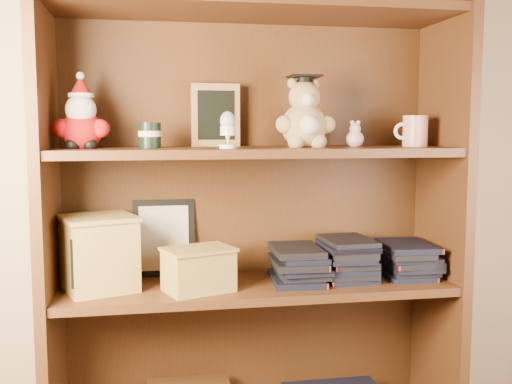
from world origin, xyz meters
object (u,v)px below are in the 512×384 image
at_px(teacher_mug, 414,131).
at_px(treats_box, 99,252).
at_px(bookcase, 252,204).
at_px(grad_teddy_bear, 305,119).

relative_size(teacher_mug, treats_box, 0.43).
bearing_deg(treats_box, bookcase, 6.57).
distance_m(grad_teddy_bear, treats_box, 0.70).
xyz_separation_m(teacher_mug, treats_box, (-0.94, -0.00, -0.34)).
bearing_deg(treats_box, teacher_mug, 0.06).
xyz_separation_m(grad_teddy_bear, treats_box, (-0.59, 0.01, -0.37)).
distance_m(teacher_mug, treats_box, 1.00).
relative_size(grad_teddy_bear, treats_box, 0.87).
height_order(grad_teddy_bear, treats_box, grad_teddy_bear).
height_order(bookcase, teacher_mug, bookcase).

